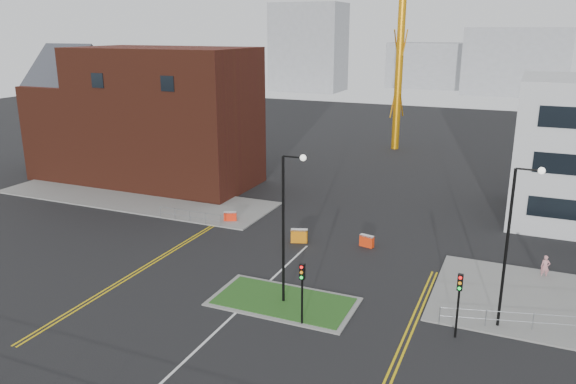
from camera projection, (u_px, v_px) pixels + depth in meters
name	position (u px, v px, depth m)	size (l,w,h in m)	color
ground	(180.00, 365.00, 27.38)	(200.00, 200.00, 0.00)	black
pavement_left	(134.00, 197.00, 54.34)	(28.00, 8.00, 0.12)	slate
island_kerb	(283.00, 302.00, 33.67)	(8.60, 4.60, 0.08)	slate
grass_island	(283.00, 301.00, 33.66)	(8.00, 4.00, 0.12)	#1D4B19
brick_building	(142.00, 117.00, 58.85)	(24.20, 10.07, 14.24)	#4F2013
streetlamp_island	(287.00, 217.00, 32.07)	(1.46, 0.36, 9.18)	black
streetlamp_right_near	(512.00, 235.00, 29.29)	(1.46, 0.36, 9.18)	black
traffic_light_island	(302.00, 282.00, 30.42)	(0.28, 0.33, 3.65)	black
traffic_light_right	(459.00, 293.00, 29.15)	(0.28, 0.33, 3.65)	black
railing_left	(190.00, 214.00, 47.21)	(6.05, 0.05, 1.10)	gray
centre_line	(202.00, 345.00, 29.14)	(0.15, 30.00, 0.01)	silver
yellow_left_a	(152.00, 261.00, 39.61)	(0.12, 24.00, 0.01)	gold
yellow_left_b	(156.00, 262.00, 39.49)	(0.12, 24.00, 0.01)	gold
yellow_right_a	(400.00, 346.00, 29.07)	(0.12, 20.00, 0.01)	gold
yellow_right_b	(406.00, 347.00, 28.96)	(0.12, 20.00, 0.01)	gold
skyline_a	(309.00, 47.00, 145.26)	(18.00, 12.00, 22.00)	gray
skyline_b	(515.00, 62.00, 135.98)	(24.00, 12.00, 16.00)	gray
skyline_d	(445.00, 66.00, 152.18)	(30.00, 12.00, 12.00)	gray
pedestrian	(545.00, 267.00, 36.76)	(0.57, 0.37, 1.56)	#CC8487
barrier_left	(230.00, 216.00, 47.51)	(1.11, 0.76, 0.89)	#F82A0D
barrier_mid	(299.00, 235.00, 42.94)	(1.34, 0.82, 1.07)	orange
barrier_right	(367.00, 240.00, 42.12)	(1.13, 0.59, 0.91)	red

